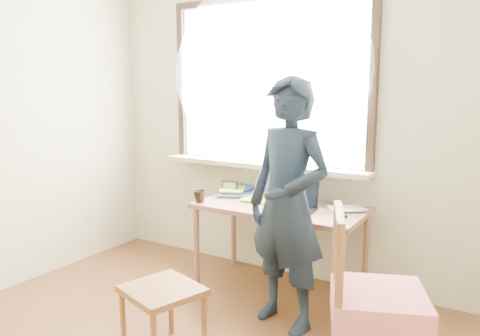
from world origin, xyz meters
The scene contains 13 objects.
room_shell centered at (-0.02, 0.20, 1.64)m, with size 3.52×4.02×2.61m.
desk centered at (0.11, 1.63, 0.61)m, with size 1.28×0.64×0.68m.
laptop centered at (0.25, 1.59, 0.73)m, with size 0.34×0.29×0.21m.
mug_white centered at (0.06, 1.82, 0.73)m, with size 0.11×0.11×0.09m, color white.
mug_dark centered at (-0.47, 1.39, 0.73)m, with size 0.10×0.10×0.09m, color black.
mouse centered at (0.63, 1.53, 0.70)m, with size 0.09×0.06×0.03m, color black.
desk_clutter centered at (-0.12, 1.80, 0.71)m, with size 0.93×0.57×0.06m.
book_a centered at (-0.33, 1.84, 0.70)m, with size 0.19×0.25×0.02m, color white.
book_b centered at (0.53, 1.83, 0.69)m, with size 0.18×0.25×0.02m, color white.
picture_frame centered at (-0.41, 1.73, 0.74)m, with size 0.14×0.04×0.11m.
work_chair centered at (-0.07, 0.48, 0.35)m, with size 0.51×0.50×0.42m.
side_chair centered at (1.11, 0.66, 0.52)m, with size 0.58×0.59×0.99m.
person centered at (0.38, 1.19, 0.82)m, with size 0.60×0.39×1.64m, color black.
Camera 1 is at (1.66, -1.47, 1.56)m, focal length 35.00 mm.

